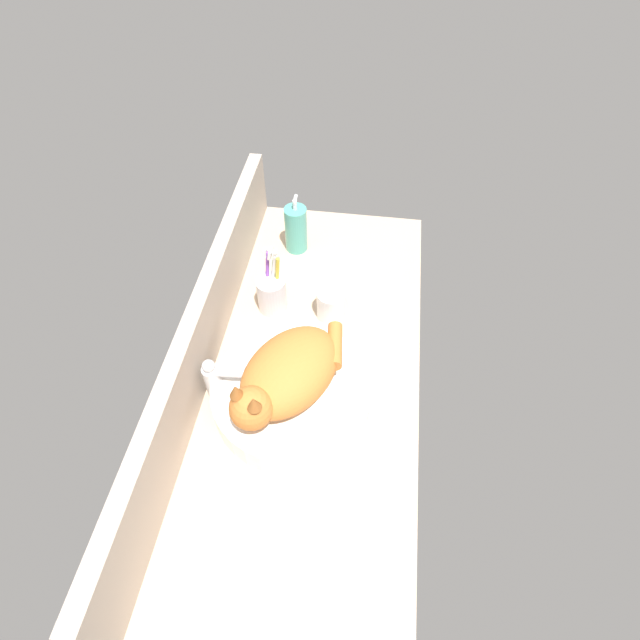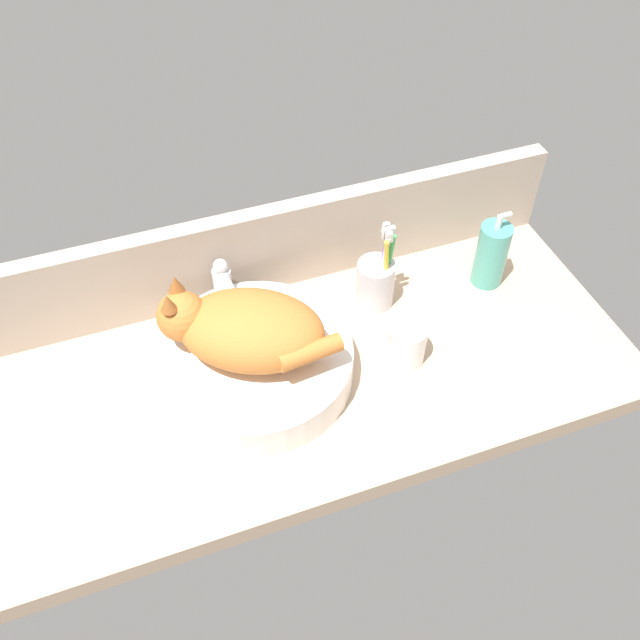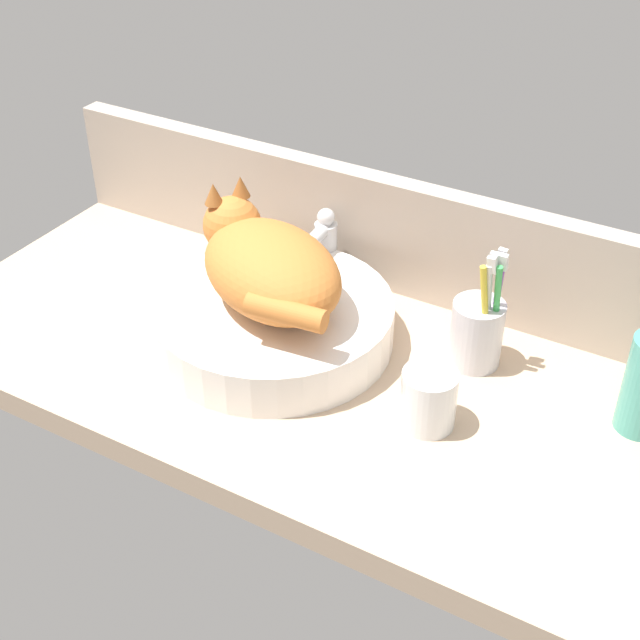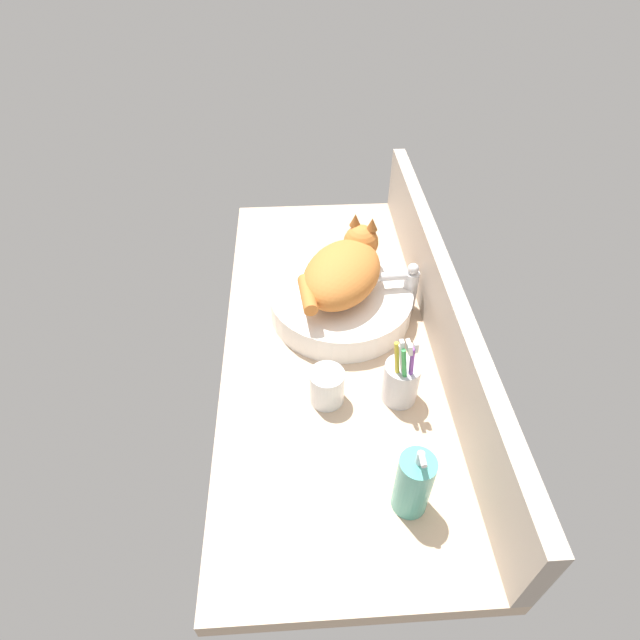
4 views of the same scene
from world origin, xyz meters
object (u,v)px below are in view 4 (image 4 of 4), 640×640
object	(u,v)px
sink_basin	(341,302)
cat	(344,270)
water_glass	(327,388)
soap_dispenser	(413,484)
toothbrush_cup	(401,381)
faucet	(406,285)

from	to	relation	value
sink_basin	cat	size ratio (longest dim) A/B	1.16
cat	water_glass	distance (cm)	30.19
soap_dispenser	toothbrush_cup	bearing A→B (deg)	174.46
water_glass	soap_dispenser	bearing A→B (deg)	28.26
sink_basin	cat	distance (cm)	9.24
faucet	water_glass	distance (cm)	35.38
toothbrush_cup	water_glass	xyz separation A→B (cm)	(-0.59, -15.31, -1.97)
sink_basin	water_glass	size ratio (longest dim) A/B	4.29
sink_basin	toothbrush_cup	bearing A→B (deg)	19.87
sink_basin	faucet	size ratio (longest dim) A/B	2.57
soap_dispenser	water_glass	xyz separation A→B (cm)	(-24.21, -13.01, -3.54)
water_glass	cat	bearing A→B (deg)	168.11
toothbrush_cup	sink_basin	bearing A→B (deg)	-160.13
soap_dispenser	water_glass	distance (cm)	27.71
sink_basin	faucet	bearing A→B (deg)	93.33
sink_basin	soap_dispenser	size ratio (longest dim) A/B	2.04
cat	toothbrush_cup	bearing A→B (deg)	18.03
cat	soap_dispenser	xyz separation A→B (cm)	(52.39, 7.08, -5.49)
toothbrush_cup	cat	bearing A→B (deg)	-161.97
cat	water_glass	bearing A→B (deg)	-11.89
cat	toothbrush_cup	world-z (taller)	cat
sink_basin	soap_dispenser	distance (cm)	51.86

